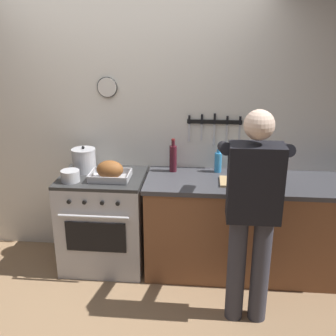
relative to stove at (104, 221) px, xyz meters
name	(u,v)px	position (x,y,z in m)	size (l,w,h in m)	color
wall_back	(132,124)	(0.22, 0.36, 0.85)	(6.00, 0.13, 2.60)	white
counter_block	(258,227)	(1.42, 0.00, 0.00)	(2.03, 0.65, 0.90)	brown
stove	(104,221)	(0.00, 0.00, 0.00)	(0.76, 0.67, 0.90)	#BCBCC1
person_cook	(253,206)	(1.27, -0.64, 0.50)	(0.51, 0.63, 1.66)	#383842
roasting_pan	(110,171)	(0.10, -0.08, 0.53)	(0.35, 0.26, 0.17)	#B7B7BC
stock_pot	(84,160)	(-0.19, 0.11, 0.56)	(0.22, 0.22, 0.25)	#B7B7BC
saucepan	(70,176)	(-0.24, -0.16, 0.50)	(0.16, 0.16, 0.10)	#B7B7BC
cutting_board	(241,182)	(1.24, -0.06, 0.46)	(0.36, 0.24, 0.02)	tan
bottle_vinegar	(248,163)	(1.32, 0.23, 0.54)	(0.06, 0.06, 0.22)	#997F4C
bottle_hot_sauce	(274,169)	(1.54, 0.12, 0.52)	(0.04, 0.04, 0.18)	red
bottle_wine_red	(173,158)	(0.63, 0.18, 0.58)	(0.07, 0.07, 0.31)	#47141E
bottle_dish_soap	(218,162)	(1.05, 0.21, 0.55)	(0.07, 0.07, 0.24)	#338CCC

